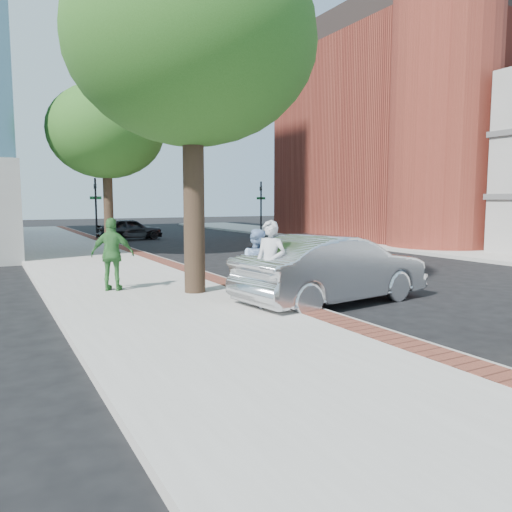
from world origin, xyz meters
TOP-DOWN VIEW (x-y plane):
  - ground at (0.00, 0.00)m, footprint 120.00×120.00m
  - sidewalk at (-1.50, 8.00)m, footprint 5.00×60.00m
  - brick_strip at (0.70, 8.00)m, footprint 0.60×60.00m
  - curb at (1.05, 8.00)m, footprint 0.10×60.00m
  - sidewalk_far at (14.50, 8.00)m, footprint 5.00×60.00m
  - church at (20.98, 13.13)m, footprint 19.00×16.00m
  - signal_near at (0.90, 22.00)m, footprint 0.70×0.15m
  - signal_far at (12.50, 22.00)m, footprint 0.70×0.15m
  - tree_near at (-0.60, 1.90)m, footprint 6.00×6.00m
  - tree_far at (-0.50, 12.00)m, footprint 4.80×4.80m
  - parking_meter at (0.69, 0.93)m, footprint 0.12×0.32m
  - person_gray at (0.08, -0.69)m, footprint 0.75×0.82m
  - person_officer at (0.21, 0.14)m, footprint 0.91×0.99m
  - person_green at (-2.35, 3.09)m, footprint 1.17×0.91m
  - sedan_silver at (2.03, -0.31)m, footprint 5.15×2.40m
  - bg_car at (2.80, 21.35)m, footprint 3.99×1.70m

SIDE VIEW (x-z plane):
  - ground at x=0.00m, z-range 0.00..0.00m
  - sidewalk at x=-1.50m, z-range 0.00..0.15m
  - curb at x=1.05m, z-range 0.00..0.15m
  - sidewalk_far at x=14.50m, z-range 0.00..0.15m
  - brick_strip at x=0.70m, z-range 0.15..0.16m
  - bg_car at x=2.80m, z-range 0.00..1.34m
  - sedan_silver at x=2.03m, z-range 0.00..1.64m
  - person_officer at x=0.21m, z-range 0.15..1.80m
  - person_green at x=-2.35m, z-range 0.15..2.00m
  - person_gray at x=0.08m, z-range 0.15..2.02m
  - parking_meter at x=0.69m, z-range 0.47..1.94m
  - signal_near at x=0.90m, z-range 0.35..4.15m
  - signal_far at x=12.50m, z-range 0.35..4.15m
  - tree_far at x=-0.50m, z-range 1.73..8.87m
  - tree_near at x=-0.60m, z-range 1.92..10.43m
  - church at x=20.98m, z-range -2.94..17.46m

